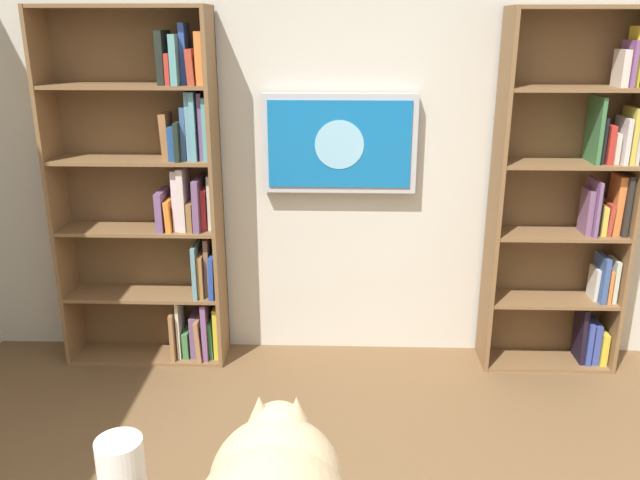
# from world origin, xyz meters

# --- Properties ---
(wall_back) EXTENTS (4.52, 0.06, 2.70)m
(wall_back) POSITION_xyz_m (0.00, -2.23, 1.35)
(wall_back) COLOR beige
(wall_back) RESTS_ON ground
(bookshelf_left) EXTENTS (0.76, 0.28, 2.03)m
(bookshelf_left) POSITION_xyz_m (-1.27, -2.06, 1.00)
(bookshelf_left) COLOR brown
(bookshelf_left) RESTS_ON ground
(bookshelf_right) EXTENTS (0.93, 0.28, 2.03)m
(bookshelf_right) POSITION_xyz_m (1.07, -2.06, 1.00)
(bookshelf_right) COLOR brown
(bookshelf_right) RESTS_ON ground
(wall_mounted_tv) EXTENTS (0.87, 0.07, 0.56)m
(wall_mounted_tv) POSITION_xyz_m (0.05, -2.15, 1.30)
(wall_mounted_tv) COLOR #B7B7BC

